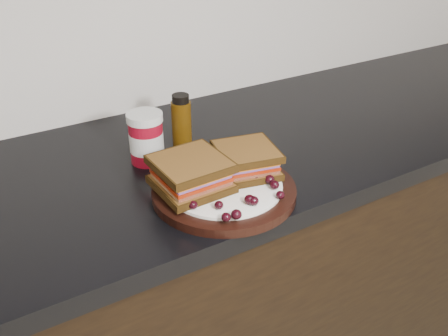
{
  "coord_description": "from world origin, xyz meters",
  "views": [
    {
      "loc": [
        -0.32,
        0.82,
        1.43
      ],
      "look_at": [
        0.1,
        1.53,
        0.96
      ],
      "focal_mm": 40.0,
      "sensor_mm": 36.0,
      "label": 1
    }
  ],
  "objects_px": {
    "condiment_jar": "(146,138)",
    "oil_bottle": "(182,121)",
    "plate": "(224,191)",
    "sandwich_left": "(191,174)"
  },
  "relations": [
    {
      "from": "condiment_jar",
      "to": "oil_bottle",
      "type": "distance_m",
      "value": 0.1
    },
    {
      "from": "plate",
      "to": "condiment_jar",
      "type": "relative_size",
      "value": 2.48
    },
    {
      "from": "oil_bottle",
      "to": "sandwich_left",
      "type": "bearing_deg",
      "value": -112.1
    },
    {
      "from": "plate",
      "to": "oil_bottle",
      "type": "xyz_separation_m",
      "value": [
        0.02,
        0.23,
        0.05
      ]
    },
    {
      "from": "plate",
      "to": "oil_bottle",
      "type": "bearing_deg",
      "value": 83.99
    },
    {
      "from": "condiment_jar",
      "to": "oil_bottle",
      "type": "xyz_separation_m",
      "value": [
        0.1,
        0.03,
        0.01
      ]
    },
    {
      "from": "plate",
      "to": "sandwich_left",
      "type": "distance_m",
      "value": 0.08
    },
    {
      "from": "sandwich_left",
      "to": "condiment_jar",
      "type": "distance_m",
      "value": 0.18
    },
    {
      "from": "sandwich_left",
      "to": "condiment_jar",
      "type": "bearing_deg",
      "value": 92.28
    },
    {
      "from": "sandwich_left",
      "to": "oil_bottle",
      "type": "height_order",
      "value": "oil_bottle"
    }
  ]
}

